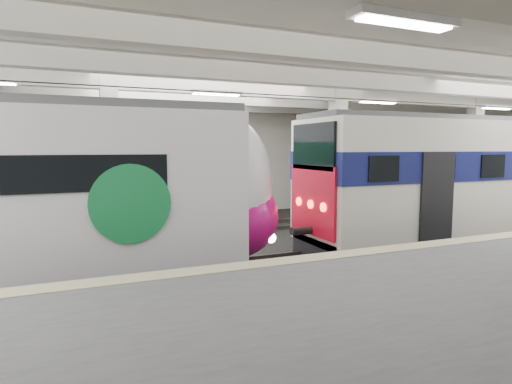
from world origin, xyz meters
name	(u,v)px	position (x,y,z in m)	size (l,w,h in m)	color
station_hall	(268,150)	(0.00, -1.74, 3.24)	(36.00, 24.00, 5.75)	black
modern_emu	(18,202)	(-5.17, 0.00, 2.13)	(13.36, 2.76, 4.33)	white
older_rer	(475,179)	(8.58, 0.00, 2.25)	(12.91, 2.85, 4.28)	white
far_train	(6,173)	(-6.09, 5.50, 2.47)	(15.17, 3.29, 4.78)	white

